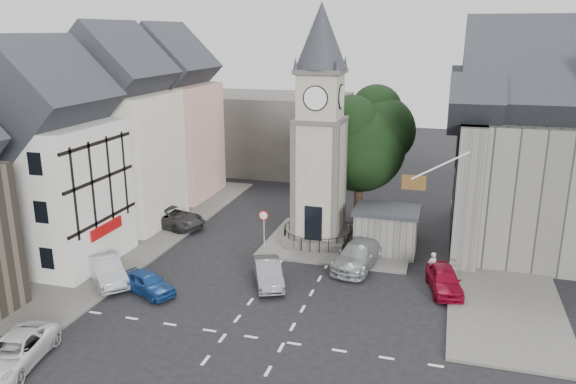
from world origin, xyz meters
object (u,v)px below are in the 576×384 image
(stone_shelter, at_px, (386,230))
(pedestrian, at_px, (432,266))
(clock_tower, at_px, (320,129))
(car_west_blue, at_px, (147,283))
(car_east_red, at_px, (444,279))

(stone_shelter, relative_size, pedestrian, 2.46)
(clock_tower, xyz_separation_m, car_west_blue, (-7.50, -10.59, -7.47))
(clock_tower, relative_size, pedestrian, 9.29)
(car_east_red, relative_size, pedestrian, 2.39)
(clock_tower, bearing_deg, stone_shelter, -5.84)
(car_east_red, bearing_deg, clock_tower, 135.44)
(clock_tower, relative_size, car_west_blue, 4.28)
(stone_shelter, height_order, pedestrian, stone_shelter)
(stone_shelter, height_order, car_west_blue, stone_shelter)
(clock_tower, bearing_deg, car_east_red, -32.54)
(pedestrian, bearing_deg, clock_tower, -64.05)
(car_west_blue, height_order, car_east_red, car_east_red)
(stone_shelter, height_order, car_east_red, stone_shelter)
(clock_tower, distance_m, car_east_red, 12.74)
(clock_tower, xyz_separation_m, car_east_red, (8.74, -5.58, -7.41))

